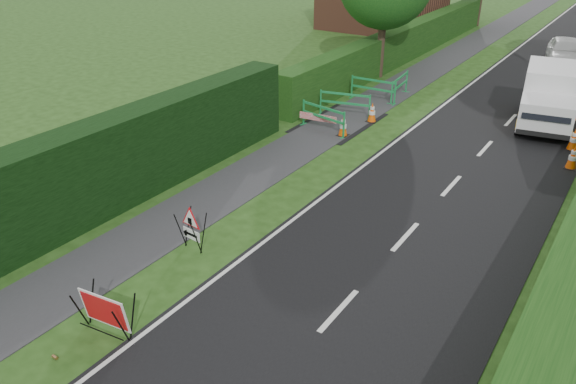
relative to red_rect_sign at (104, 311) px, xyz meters
The scene contains 19 objects.
ground 2.36m from the red_rect_sign, 65.10° to the left, with size 120.00×120.00×0.00m, color #204012.
footpath 37.14m from the red_rect_sign, 93.14° to the left, with size 2.00×90.00×0.02m, color #2D2D30.
hedge_west_near 4.57m from the red_rect_sign, 152.68° to the left, with size 1.10×18.00×2.50m, color black.
hedge_west_far 24.42m from the red_rect_sign, 99.51° to the left, with size 1.00×24.00×1.80m, color #14380F.
red_rect_sign is the anchor object (origin of this frame).
triangle_sign 3.24m from the red_rect_sign, 101.81° to the left, with size 0.75×0.75×1.00m.
works_van 17.96m from the red_rect_sign, 75.18° to the left, with size 2.54×4.86×2.11m.
traffic_cone_0 14.81m from the red_rect_sign, 65.16° to the left, with size 0.38×0.38×0.79m.
traffic_cone_1 16.27m from the red_rect_sign, 68.45° to the left, with size 0.38×0.38×0.79m.
traffic_cone_2 19.24m from the red_rect_sign, 73.46° to the left, with size 0.38×0.38×0.79m.
traffic_cone_3 12.02m from the red_rect_sign, 95.96° to the left, with size 0.38×0.38×0.79m.
traffic_cone_4 13.95m from the red_rect_sign, 94.25° to the left, with size 0.38×0.38×0.79m.
ped_barrier_0 12.16m from the red_rect_sign, 99.97° to the left, with size 2.09×0.76×1.00m.
ped_barrier_1 14.07m from the red_rect_sign, 99.11° to the left, with size 2.09×0.82×1.00m.
ped_barrier_2 16.45m from the red_rect_sign, 97.53° to the left, with size 2.07×0.40×1.00m.
ped_barrier_3 17.39m from the red_rect_sign, 94.57° to the left, with size 0.53×2.08×1.00m.
redwhite_plank 12.34m from the red_rect_sign, 101.21° to the left, with size 1.50×0.04×0.25m, color red.
litter_can 1.18m from the red_rect_sign, 104.58° to the right, with size 0.07×0.07×0.12m, color #BF7F4C.
hatchback_car 28.02m from the red_rect_sign, 82.88° to the left, with size 1.63×4.04×1.38m, color white.
Camera 1 is at (6.72, -7.30, 7.48)m, focal length 35.00 mm.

